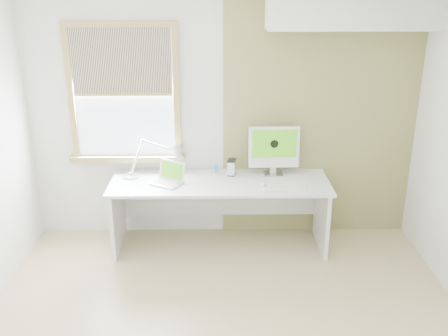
{
  "coord_description": "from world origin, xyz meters",
  "views": [
    {
      "loc": [
        -0.06,
        -3.35,
        2.67
      ],
      "look_at": [
        0.0,
        1.05,
        1.0
      ],
      "focal_mm": 40.93,
      "sensor_mm": 36.0,
      "label": 1
    }
  ],
  "objects_px": {
    "desk_lamp": "(169,156)",
    "imac": "(274,148)",
    "desk": "(220,197)",
    "external_drive": "(232,167)",
    "laptop": "(169,178)"
  },
  "relations": [
    {
      "from": "imac",
      "to": "laptop",
      "type": "bearing_deg",
      "value": -168.09
    },
    {
      "from": "desk",
      "to": "desk_lamp",
      "type": "bearing_deg",
      "value": 168.06
    },
    {
      "from": "desk_lamp",
      "to": "imac",
      "type": "bearing_deg",
      "value": 1.61
    },
    {
      "from": "desk",
      "to": "external_drive",
      "type": "bearing_deg",
      "value": 46.26
    },
    {
      "from": "desk",
      "to": "desk_lamp",
      "type": "xyz_separation_m",
      "value": [
        -0.51,
        0.11,
        0.41
      ]
    },
    {
      "from": "desk_lamp",
      "to": "external_drive",
      "type": "bearing_deg",
      "value": 1.87
    },
    {
      "from": "desk",
      "to": "desk_lamp",
      "type": "distance_m",
      "value": 0.66
    },
    {
      "from": "desk_lamp",
      "to": "imac",
      "type": "xyz_separation_m",
      "value": [
        1.07,
        0.03,
        0.07
      ]
    },
    {
      "from": "external_drive",
      "to": "desk_lamp",
      "type": "bearing_deg",
      "value": -178.13
    },
    {
      "from": "external_drive",
      "to": "imac",
      "type": "relative_size",
      "value": 0.31
    },
    {
      "from": "desk_lamp",
      "to": "imac",
      "type": "distance_m",
      "value": 1.07
    },
    {
      "from": "desk",
      "to": "external_drive",
      "type": "xyz_separation_m",
      "value": [
        0.12,
        0.13,
        0.28
      ]
    },
    {
      "from": "desk",
      "to": "external_drive",
      "type": "relative_size",
      "value": 13.66
    },
    {
      "from": "desk_lamp",
      "to": "laptop",
      "type": "xyz_separation_m",
      "value": [
        0.01,
        -0.19,
        -0.16
      ]
    },
    {
      "from": "desk_lamp",
      "to": "laptop",
      "type": "height_order",
      "value": "desk_lamp"
    }
  ]
}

